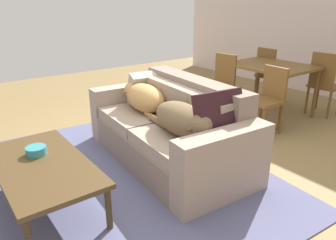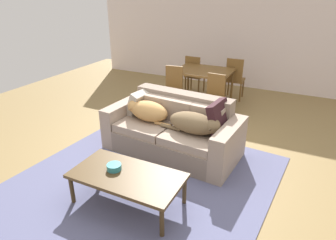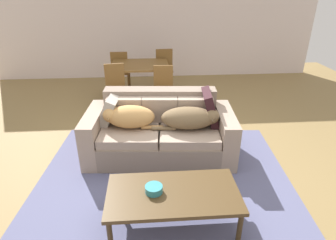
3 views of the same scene
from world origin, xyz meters
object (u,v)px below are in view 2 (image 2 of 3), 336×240
Objects in this scene: dining_chair_near_right at (213,95)px; dining_chair_far_left at (194,73)px; throw_pillow_by_left_arm at (139,103)px; dining_chair_near_left at (173,87)px; dog_on_right_cushion at (195,123)px; coffee_table at (127,177)px; throw_pillow_by_right_arm at (219,119)px; dog_on_left_cushion at (147,111)px; bowl_on_coffee_table at (114,167)px; dining_table at (204,74)px; couch at (174,131)px; dining_chair_far_right at (235,77)px.

dining_chair_far_left is (-0.88, 1.20, 0.01)m from dining_chair_near_right.
dining_chair_far_left reaches higher than throw_pillow_by_left_arm.
dining_chair_near_left is (-0.05, 1.39, -0.14)m from throw_pillow_by_left_arm.
dining_chair_near_left is at bearing 92.02° from throw_pillow_by_left_arm.
coffee_table is at bearing -101.28° from dog_on_right_cushion.
throw_pillow_by_right_arm reaches higher than coffee_table.
dog_on_right_cushion reaches higher than coffee_table.
coffee_table is 2.99m from dining_chair_near_left.
throw_pillow_by_right_arm is (1.12, 0.08, 0.06)m from dog_on_left_cushion.
dining_chair_near_right is (0.26, 2.83, 0.04)m from bowl_on_coffee_table.
dog_on_right_cushion is 0.79× the size of dining_table.
dining_table is at bearing 128.81° from dining_chair_near_right.
throw_pillow_by_right_arm is (0.70, 0.01, 0.35)m from couch.
throw_pillow_by_right_arm reaches higher than dining_chair_near_right.
dining_chair_far_right is at bearing 98.10° from dog_on_right_cushion.
throw_pillow_by_right_arm reaches higher than dining_table.
bowl_on_coffee_table is at bearing -90.79° from couch.
dog_on_left_cushion is 2.76m from dining_chair_far_left.
coffee_table is at bearing -83.01° from couch.
dog_on_left_cushion is 0.88× the size of dining_chair_near_left.
couch is 2.71m from dining_chair_far_right.
dining_chair_far_right is at bearing 50.03° from dining_table.
dining_chair_far_right is (0.96, 1.19, 0.02)m from dining_chair_near_left.
throw_pillow_by_right_arm is at bearing 5.08° from couch.
throw_pillow_by_left_arm is 0.41× the size of dining_chair_far_right.
dining_chair_near_left is at bearing 105.52° from coffee_table.
throw_pillow_by_left_arm is at bearing 174.92° from couch.
dining_chair_near_left is 1.00× the size of dining_chair_far_left.
dining_chair_far_left is (-0.05, 2.55, -0.14)m from throw_pillow_by_left_arm.
dining_chair_far_left is (-1.14, 2.83, -0.12)m from dog_on_right_cushion.
dining_chair_near_left is at bearing 91.71° from dining_chair_far_left.
bowl_on_coffee_table is 0.20× the size of dining_chair_near_right.
dining_chair_near_left reaches higher than coffee_table.
coffee_table is at bearing -4.84° from bowl_on_coffee_table.
dining_chair_far_left is at bearing 118.44° from throw_pillow_by_right_arm.
throw_pillow_by_left_arm is 0.35× the size of dining_table.
dog_on_right_cushion is at bearing 113.73° from dining_chair_far_left.
dining_chair_far_left is at bearing 91.08° from throw_pillow_by_left_arm.
bowl_on_coffee_table is at bearing -109.33° from dog_on_right_cushion.
dining_chair_near_left is (-0.32, 1.58, -0.12)m from dog_on_left_cushion.
dining_chair_far_left is (-0.45, 0.59, -0.19)m from dining_table.
dining_chair_far_left is (-0.32, 2.74, -0.12)m from dog_on_left_cushion.
dining_chair_far_left is at bearing 101.19° from dog_on_left_cushion.
throw_pillow_by_left_arm is at bearing 92.83° from dining_chair_far_left.
dining_chair_far_right is at bearing 100.11° from throw_pillow_by_right_arm.
couch reaches higher than dog_on_left_cushion.
couch is 1.62× the size of coffee_table.
dining_chair_near_left is at bearing 47.43° from dining_chair_far_right.
throw_pillow_by_left_arm is (-1.09, 0.28, 0.03)m from dog_on_right_cushion.
dining_chair_far_right is at bearing 81.45° from dog_on_left_cushion.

